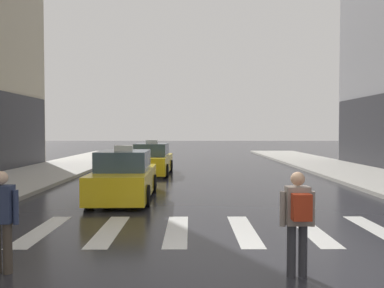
{
  "coord_description": "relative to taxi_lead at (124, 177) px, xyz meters",
  "views": [
    {
      "loc": [
        -0.47,
        -5.68,
        2.29
      ],
      "look_at": [
        -0.4,
        8.0,
        1.81
      ],
      "focal_mm": 35.75,
      "sensor_mm": 36.0,
      "label": 1
    }
  ],
  "objects": [
    {
      "name": "ground_plane",
      "position": [
        2.68,
        -7.1,
        -0.72
      ],
      "size": [
        160.0,
        160.0,
        0.0
      ],
      "primitive_type": "plane",
      "color": "#26262B"
    },
    {
      "name": "pedestrian_with_backpack",
      "position": [
        3.89,
        -6.9,
        0.25
      ],
      "size": [
        0.55,
        0.43,
        1.65
      ],
      "color": "#333338",
      "rests_on": "ground"
    },
    {
      "name": "taxi_second",
      "position": [
        0.22,
        7.22,
        0.0
      ],
      "size": [
        2.03,
        4.59,
        1.8
      ],
      "color": "yellow",
      "rests_on": "ground"
    },
    {
      "name": "taxi_lead",
      "position": [
        0.0,
        0.0,
        0.0
      ],
      "size": [
        1.99,
        4.57,
        1.8
      ],
      "color": "yellow",
      "rests_on": "ground"
    },
    {
      "name": "crosswalk_markings",
      "position": [
        2.68,
        -4.1,
        -0.72
      ],
      "size": [
        11.3,
        2.8,
        0.01
      ],
      "color": "silver",
      "rests_on": "ground"
    },
    {
      "name": "pedestrian_plain_coat",
      "position": [
        -0.8,
        -6.71,
        0.21
      ],
      "size": [
        0.55,
        0.24,
        1.65
      ],
      "color": "#473D33",
      "rests_on": "ground"
    }
  ]
}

